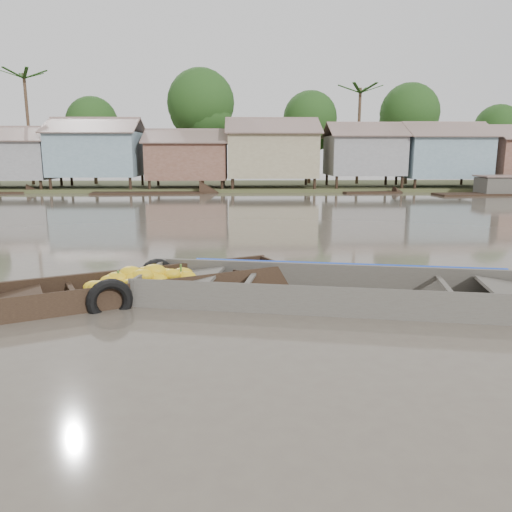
{
  "coord_description": "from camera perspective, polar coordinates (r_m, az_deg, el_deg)",
  "views": [
    {
      "loc": [
        -0.03,
        -8.77,
        2.82
      ],
      "look_at": [
        0.31,
        0.93,
        0.8
      ],
      "focal_mm": 35.0,
      "sensor_mm": 36.0,
      "label": 1
    }
  ],
  "objects": [
    {
      "name": "ground",
      "position": [
        9.21,
        -1.74,
        -6.07
      ],
      "size": [
        120.0,
        120.0,
        0.0
      ],
      "primitive_type": "plane",
      "color": "#51483E",
      "rests_on": "ground"
    },
    {
      "name": "riverbank",
      "position": [
        40.75,
        2.34,
        12.08
      ],
      "size": [
        120.0,
        12.47,
        10.22
      ],
      "color": "#384723",
      "rests_on": "ground"
    },
    {
      "name": "banana_boat",
      "position": [
        10.27,
        -12.97,
        -3.44
      ],
      "size": [
        6.05,
        3.82,
        0.87
      ],
      "rotation": [
        0.0,
        0.0,
        0.43
      ],
      "color": "black",
      "rests_on": "ground"
    },
    {
      "name": "viewer_boat",
      "position": [
        9.86,
        10.21,
        -4.62
      ],
      "size": [
        8.28,
        3.59,
        0.65
      ],
      "rotation": [
        0.0,
        0.0,
        -0.19
      ],
      "color": "#45413B",
      "rests_on": "ground"
    },
    {
      "name": "distant_boats",
      "position": [
        35.31,
        18.12,
        6.91
      ],
      "size": [
        47.15,
        16.84,
        1.38
      ],
      "color": "black",
      "rests_on": "ground"
    }
  ]
}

